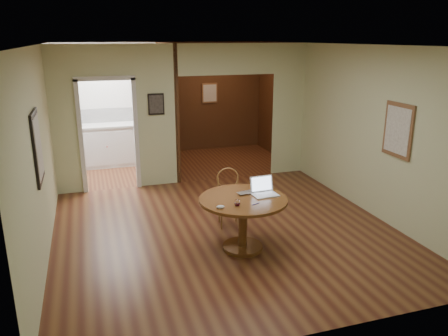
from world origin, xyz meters
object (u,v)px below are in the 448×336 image
object	(u,v)px
closed_laptop	(249,194)
dining_table	(243,212)
chair	(229,194)
open_laptop	(263,190)

from	to	relation	value
closed_laptop	dining_table	bearing A→B (deg)	-149.86
chair	open_laptop	xyz separation A→B (m)	(0.25, -0.79, 0.31)
open_laptop	closed_laptop	size ratio (longest dim) A/B	1.15
chair	open_laptop	size ratio (longest dim) A/B	2.56
open_laptop	dining_table	bearing A→B (deg)	-170.82
dining_table	open_laptop	size ratio (longest dim) A/B	3.41
closed_laptop	chair	bearing A→B (deg)	83.88
chair	open_laptop	world-z (taller)	open_laptop
dining_table	closed_laptop	world-z (taller)	closed_laptop
dining_table	closed_laptop	bearing A→B (deg)	40.68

